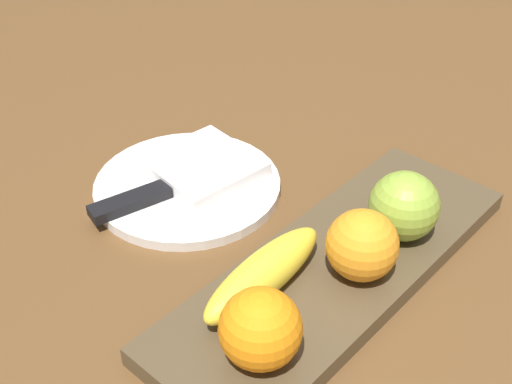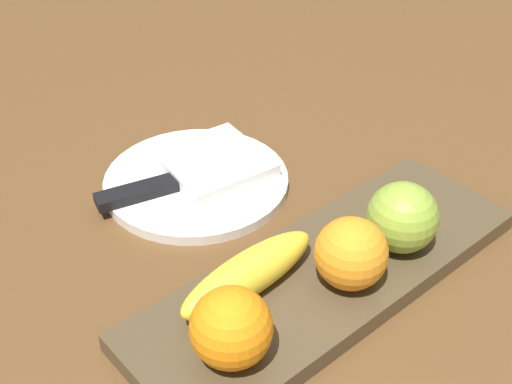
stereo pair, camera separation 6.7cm
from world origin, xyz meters
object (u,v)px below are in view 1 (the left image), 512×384
(dinner_plate, at_px, (188,186))
(folded_napkin, at_px, (204,166))
(orange_near_apple, at_px, (260,329))
(orange_near_banana, at_px, (362,245))
(fruit_tray, at_px, (337,269))
(apple, at_px, (404,206))
(knife, at_px, (144,198))
(banana, at_px, (264,273))

(dinner_plate, relative_size, folded_napkin, 1.88)
(orange_near_apple, bearing_deg, orange_near_banana, -0.79)
(fruit_tray, distance_m, apple, 0.09)
(fruit_tray, distance_m, knife, 0.22)
(orange_near_banana, relative_size, dinner_plate, 0.32)
(apple, height_order, orange_near_banana, apple)
(fruit_tray, bearing_deg, folded_napkin, 82.84)
(fruit_tray, relative_size, apple, 5.95)
(orange_near_banana, xyz_separation_m, folded_napkin, (0.02, 0.23, -0.03))
(apple, bearing_deg, orange_near_banana, -178.19)
(apple, bearing_deg, knife, 118.72)
(knife, bearing_deg, apple, -46.79)
(orange_near_apple, height_order, dinner_plate, orange_near_apple)
(folded_napkin, bearing_deg, banana, -119.08)
(orange_near_banana, xyz_separation_m, dinner_plate, (-0.00, 0.23, -0.05))
(dinner_plate, distance_m, knife, 0.06)
(dinner_plate, bearing_deg, folded_napkin, 0.00)
(orange_near_apple, relative_size, folded_napkin, 0.60)
(apple, height_order, orange_near_apple, apple)
(apple, relative_size, folded_napkin, 0.62)
(banana, relative_size, dinner_plate, 0.72)
(orange_near_banana, bearing_deg, banana, 146.11)
(orange_near_banana, distance_m, dinner_plate, 0.24)
(apple, relative_size, knife, 0.39)
(banana, xyz_separation_m, orange_near_apple, (-0.06, -0.05, 0.01))
(orange_near_banana, bearing_deg, orange_near_apple, 179.21)
(dinner_plate, bearing_deg, apple, -71.98)
(orange_near_apple, height_order, knife, orange_near_apple)
(banana, xyz_separation_m, orange_near_banana, (0.08, -0.05, 0.01))
(knife, bearing_deg, orange_near_banana, -62.16)
(knife, bearing_deg, banana, -81.18)
(orange_near_banana, height_order, folded_napkin, orange_near_banana)
(knife, bearing_deg, orange_near_apple, -93.71)
(apple, xyz_separation_m, orange_near_apple, (-0.21, -0.00, -0.00))
(banana, bearing_deg, knife, 82.19)
(orange_near_apple, relative_size, orange_near_banana, 1.01)
(folded_napkin, height_order, knife, folded_napkin)
(fruit_tray, xyz_separation_m, dinner_plate, (0.00, 0.21, -0.00))
(apple, bearing_deg, banana, 161.95)
(banana, distance_m, orange_near_banana, 0.09)
(fruit_tray, relative_size, orange_near_banana, 6.16)
(orange_near_apple, distance_m, knife, 0.25)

